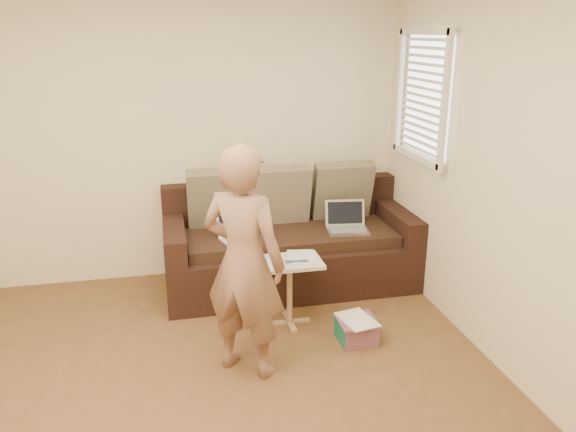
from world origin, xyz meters
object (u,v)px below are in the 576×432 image
object	(u,v)px
laptop_silver	(348,232)
sofa	(290,240)
laptop_white	(240,240)
striped_box	(357,330)
side_table	(290,292)
person	(244,263)
drinking_glass	(273,250)

from	to	relation	value
laptop_silver	sofa	bearing A→B (deg)	170.68
laptop_white	striped_box	world-z (taller)	laptop_white
sofa	side_table	bearing A→B (deg)	-102.84
person	side_table	size ratio (longest dim) A/B	2.93
side_table	laptop_white	bearing A→B (deg)	118.30
striped_box	side_table	bearing A→B (deg)	138.68
drinking_glass	striped_box	bearing A→B (deg)	-40.59
sofa	laptop_white	size ratio (longest dim) A/B	7.25
side_table	drinking_glass	distance (m)	0.36
laptop_white	side_table	size ratio (longest dim) A/B	0.57
laptop_white	laptop_silver	bearing A→B (deg)	-17.96
drinking_glass	laptop_white	bearing A→B (deg)	111.78
laptop_white	side_table	bearing A→B (deg)	-79.15
sofa	drinking_glass	size ratio (longest dim) A/B	18.33
side_table	drinking_glass	size ratio (longest dim) A/B	4.46
side_table	striped_box	world-z (taller)	side_table
sofa	side_table	world-z (taller)	sofa
laptop_silver	drinking_glass	distance (m)	0.91
laptop_white	drinking_glass	distance (m)	0.52
striped_box	laptop_white	bearing A→B (deg)	127.83
laptop_silver	striped_box	size ratio (longest dim) A/B	1.24
laptop_silver	side_table	world-z (taller)	laptop_silver
sofa	drinking_glass	xyz separation A→B (m)	(-0.28, -0.63, 0.17)
sofa	laptop_silver	world-z (taller)	sofa
laptop_white	drinking_glass	xyz separation A→B (m)	(0.19, -0.48, 0.08)
sofa	person	bearing A→B (deg)	-115.08
drinking_glass	person	bearing A→B (deg)	-116.20
laptop_white	person	bearing A→B (deg)	-113.63
laptop_white	drinking_glass	bearing A→B (deg)	-85.66
laptop_silver	drinking_glass	xyz separation A→B (m)	(-0.77, -0.47, 0.08)
striped_box	sofa	bearing A→B (deg)	103.64
laptop_silver	person	bearing A→B (deg)	-126.40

